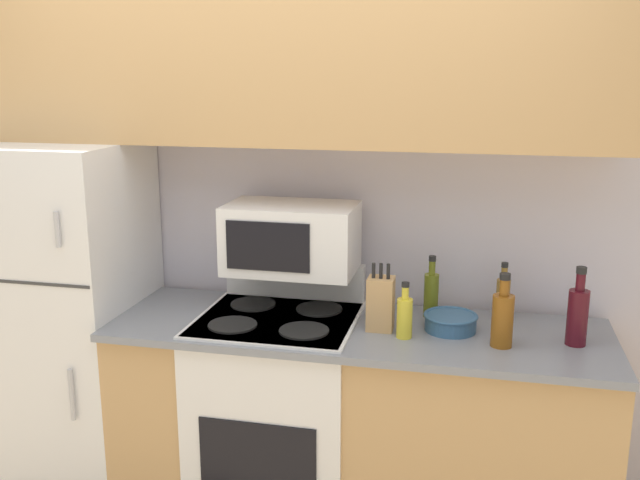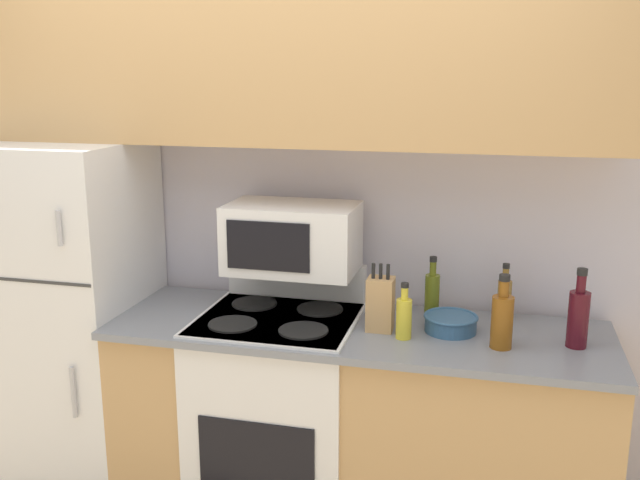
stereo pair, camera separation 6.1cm
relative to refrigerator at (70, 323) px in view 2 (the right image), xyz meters
name	(u,v)px [view 2 (the right image)]	position (x,y,z in m)	size (l,w,h in m)	color
wall_back	(302,218)	(0.99, 0.35, 0.46)	(8.00, 0.05, 2.55)	silver
lower_cabinets	(357,430)	(1.32, -0.02, -0.35)	(1.98, 0.64, 0.93)	tan
refrigerator	(70,323)	(0.00, 0.00, 0.00)	(0.66, 0.65, 1.63)	white
upper_cabinets	(288,62)	(0.99, 0.15, 1.14)	(2.65, 0.35, 0.66)	tan
stove	(279,418)	(0.99, -0.03, -0.33)	(0.65, 0.62, 1.10)	white
microwave	(292,238)	(1.02, 0.10, 0.43)	(0.54, 0.33, 0.28)	white
knife_block	(380,304)	(1.42, -0.04, 0.22)	(0.10, 0.09, 0.27)	tan
bowl	(451,323)	(1.69, 0.01, 0.15)	(0.21, 0.21, 0.07)	#335B84
bottle_cooking_spray	(404,317)	(1.52, -0.11, 0.20)	(0.06, 0.06, 0.22)	gold
bottle_vinegar	(504,298)	(1.89, 0.19, 0.21)	(0.06, 0.06, 0.24)	olive
bottle_wine_red	(578,316)	(2.15, -0.04, 0.23)	(0.08, 0.08, 0.30)	#470F19
bottle_olive_oil	(432,294)	(1.60, 0.15, 0.22)	(0.06, 0.06, 0.26)	#5B6619
bottle_whiskey	(502,319)	(1.88, -0.12, 0.22)	(0.08, 0.08, 0.28)	brown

